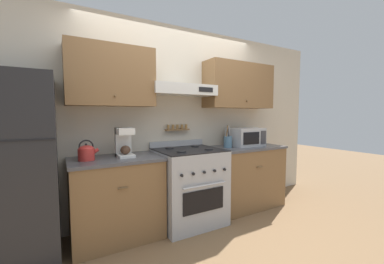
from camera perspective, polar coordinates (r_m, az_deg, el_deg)
ground_plane at (r=3.01m, az=1.87°, el=-22.71°), size 16.00×16.00×0.00m
wall_back at (r=3.22m, az=-3.11°, el=5.47°), size 5.20×0.46×2.55m
counter_left at (r=2.82m, az=-17.78°, el=-14.96°), size 0.96×0.63×0.90m
counter_right at (r=3.64m, az=12.42°, el=-10.39°), size 1.14×0.63×0.90m
stove_range at (r=3.05m, az=-0.78°, el=-12.85°), size 0.79×0.74×1.01m
refrigerator at (r=2.63m, az=-38.23°, el=-7.79°), size 0.77×0.73×1.72m
tea_kettle at (r=2.65m, az=-24.21°, el=-4.49°), size 0.21×0.16×0.21m
coffee_maker at (r=2.74m, az=-16.15°, el=-2.29°), size 0.17×0.25×0.32m
microwave at (r=3.59m, az=12.84°, el=-1.17°), size 0.49×0.38×0.27m
utensil_crock at (r=3.36m, az=8.69°, el=-2.31°), size 0.12×0.12×0.31m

